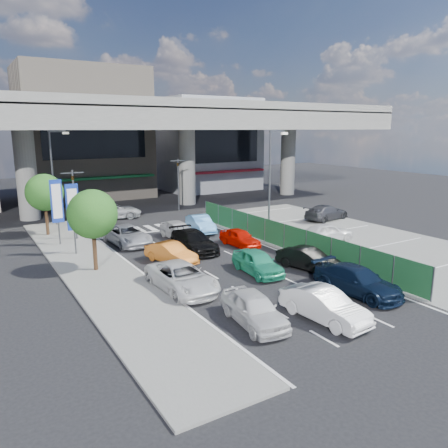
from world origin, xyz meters
TOP-DOWN VIEW (x-y plane):
  - ground at (0.00, 0.00)m, footprint 120.00×120.00m
  - parking_lot at (11.00, 2.00)m, footprint 12.00×28.00m
  - sidewalk_left at (-7.00, 4.00)m, footprint 4.00×30.00m
  - fence_run at (5.30, 1.00)m, footprint 0.16×22.00m
  - expressway at (0.00, 22.00)m, footprint 64.00×14.00m
  - building_center at (0.00, 32.97)m, footprint 14.00×10.90m
  - building_east at (16.00, 31.97)m, footprint 12.00×10.90m
  - traffic_light_left at (-6.20, 12.00)m, footprint 1.60×1.24m
  - traffic_light_right at (5.50, 19.00)m, footprint 1.60×1.24m
  - street_lamp_right at (7.17, 6.00)m, footprint 1.65×0.22m
  - street_lamp_left at (-6.33, 18.00)m, footprint 1.65×0.22m
  - signboard_near at (-7.20, 7.99)m, footprint 0.80×0.14m
  - signboard_far at (-7.60, 10.99)m, footprint 0.80×0.14m
  - tree_near at (-7.00, 4.00)m, footprint 2.80×2.80m
  - tree_far at (-7.80, 14.50)m, footprint 2.80×2.80m
  - van_white_back_left at (-3.19, -6.45)m, footprint 2.14×4.23m
  - hatch_white_back_mid at (-0.41, -7.74)m, footprint 1.83×4.30m
  - minivan_navy_back at (3.19, -6.34)m, footprint 2.35×4.91m
  - sedan_white_mid_left at (-4.07, -1.34)m, footprint 2.45×5.04m
  - taxi_teal_mid at (0.79, -1.17)m, footprint 1.95×4.10m
  - hatch_black_mid_right at (3.75, -2.14)m, footprint 2.25×4.09m
  - taxi_orange_left at (-2.57, 3.25)m, footprint 2.26×4.02m
  - sedan_black_mid at (-0.13, 4.89)m, footprint 2.04×4.80m
  - taxi_orange_right at (3.21, 4.33)m, footprint 1.62×3.64m
  - wagon_silver_front_left at (-3.37, 8.92)m, footprint 2.52×4.95m
  - sedan_white_front_mid at (0.38, 8.41)m, footprint 1.65×4.06m
  - kei_truck_front_right at (2.95, 9.63)m, footprint 2.03×4.18m
  - crossing_wagon_silver at (-1.39, 18.50)m, footprint 5.45×3.42m
  - parked_sedan_white at (9.30, 2.03)m, footprint 4.13×2.14m
  - parked_sedan_dgrey at (14.71, 7.60)m, footprint 4.87×2.52m
  - traffic_cone at (7.05, 3.06)m, footprint 0.39×0.39m

SIDE VIEW (x-z plane):
  - ground at x=0.00m, z-range 0.00..0.00m
  - parking_lot at x=11.00m, z-range 0.00..0.06m
  - sidewalk_left at x=-7.00m, z-range 0.00..0.12m
  - traffic_cone at x=7.05m, z-range 0.06..0.73m
  - taxi_orange_right at x=3.21m, z-range 0.00..1.22m
  - taxi_orange_left at x=-2.57m, z-range 0.00..1.25m
  - hatch_black_mid_right at x=3.75m, z-range 0.00..1.28m
  - kei_truck_front_right at x=2.95m, z-range 0.00..1.32m
  - wagon_silver_front_left at x=-3.37m, z-range 0.00..1.34m
  - taxi_teal_mid at x=0.79m, z-range 0.00..1.35m
  - van_white_back_left at x=-3.19m, z-range 0.00..1.38m
  - hatch_white_back_mid at x=-0.41m, z-range 0.00..1.38m
  - minivan_navy_back at x=3.19m, z-range 0.00..1.38m
  - sedan_white_mid_left at x=-4.07m, z-range 0.00..1.38m
  - sedan_black_mid at x=-0.13m, z-range 0.00..1.38m
  - sedan_white_front_mid at x=0.38m, z-range 0.00..1.38m
  - crossing_wagon_silver at x=-1.39m, z-range 0.00..1.40m
  - parked_sedan_white at x=9.30m, z-range 0.06..1.40m
  - parked_sedan_dgrey at x=14.71m, z-range 0.06..1.41m
  - fence_run at x=5.30m, z-range 0.00..1.80m
  - signboard_near at x=-7.20m, z-range 0.71..5.41m
  - signboard_far at x=-7.60m, z-range 0.71..5.41m
  - tree_near at x=-7.00m, z-range 0.99..5.79m
  - tree_far at x=-7.80m, z-range 0.99..5.79m
  - traffic_light_left at x=-6.20m, z-range 1.34..6.54m
  - traffic_light_right at x=5.50m, z-range 1.34..6.54m
  - street_lamp_right at x=7.17m, z-range 0.77..8.77m
  - street_lamp_left at x=-6.33m, z-range 0.77..8.77m
  - building_east at x=16.00m, z-range -0.01..11.99m
  - building_center at x=0.00m, z-range -0.01..14.99m
  - expressway at x=0.00m, z-range 3.39..14.14m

